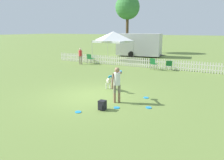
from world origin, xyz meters
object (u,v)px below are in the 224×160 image
spectator_standing (80,55)px  equipment_trailer (139,44)px  frisbee_near_handler (78,112)px  frisbee_midfield (117,108)px  canopy_tent_main (113,37)px  frisbee_near_dog (146,98)px  handler_person (117,81)px  tree_left_grove (128,8)px  folding_chair_green_right (153,63)px  leaping_dog (109,81)px  folding_chair_blue_left (90,58)px  backpack_on_grass (102,105)px  frisbee_far_scatter (149,108)px  folding_chair_center (169,65)px

spectator_standing → equipment_trailer: equipment_trailer is taller
frisbee_near_handler → frisbee_midfield: (1.09, 1.14, 0.00)m
canopy_tent_main → frisbee_near_dog: bearing=-54.8°
handler_person → tree_left_grove: size_ratio=0.20×
frisbee_near_dog → equipment_trailer: size_ratio=0.04×
frisbee_near_handler → folding_chair_green_right: 10.19m
leaping_dog → frisbee_midfield: 2.75m
handler_person → frisbee_midfield: 1.22m
handler_person → folding_chair_green_right: 8.45m
frisbee_midfield → folding_chair_green_right: bearing=99.3°
folding_chair_blue_left → backpack_on_grass: bearing=134.2°
frisbee_midfield → folding_chair_blue_left: 12.06m
leaping_dog → frisbee_near_handler: size_ratio=4.04×
handler_person → canopy_tent_main: size_ratio=0.48×
frisbee_far_scatter → tree_left_grove: (-10.23, 19.72, 5.97)m
backpack_on_grass → equipment_trailer: 18.19m
frisbee_near_handler → tree_left_grove: 23.72m
backpack_on_grass → spectator_standing: size_ratio=0.26×
frisbee_far_scatter → spectator_standing: 12.31m
folding_chair_green_right → canopy_tent_main: 6.91m
frisbee_midfield → equipment_trailer: bearing=109.2°
frisbee_near_dog → folding_chair_blue_left: bearing=138.1°
equipment_trailer → frisbee_near_dog: bearing=-74.7°
frisbee_near_dog → folding_chair_blue_left: folding_chair_blue_left is taller
frisbee_near_dog → canopy_tent_main: canopy_tent_main is taller
folding_chair_blue_left → handler_person: bearing=138.0°
folding_chair_center → canopy_tent_main: (-6.76, 3.39, 1.91)m
backpack_on_grass → tree_left_grove: size_ratio=0.05×
backpack_on_grass → folding_chair_blue_left: (-7.27, 9.74, 0.36)m
frisbee_far_scatter → folding_chair_center: bearing=99.5°
frisbee_far_scatter → equipment_trailer: size_ratio=0.04×
folding_chair_blue_left → folding_chair_center: (7.38, 0.00, -0.07)m
backpack_on_grass → tree_left_grove: 23.30m
leaping_dog → spectator_standing: size_ratio=0.67×
frisbee_midfield → frisbee_far_scatter: size_ratio=1.00×
frisbee_near_dog → leaping_dog: bearing=171.3°
frisbee_near_handler → canopy_tent_main: canopy_tent_main is taller
frisbee_near_dog → backpack_on_grass: backpack_on_grass is taller
frisbee_near_handler → tree_left_grove: bearing=110.4°
frisbee_near_dog → canopy_tent_main: 13.46m
handler_person → folding_chair_center: 8.63m
frisbee_near_dog → frisbee_far_scatter: size_ratio=1.00×
spectator_standing → handler_person: bearing=127.9°
leaping_dog → tree_left_grove: tree_left_grove is taller
folding_chair_green_right → leaping_dog: bearing=101.8°
backpack_on_grass → equipment_trailer: bearing=107.5°
canopy_tent_main → leaping_dog: bearing=-62.5°
leaping_dog → canopy_tent_main: 11.97m
folding_chair_center → backpack_on_grass: bearing=74.3°
backpack_on_grass → equipment_trailer: equipment_trailer is taller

